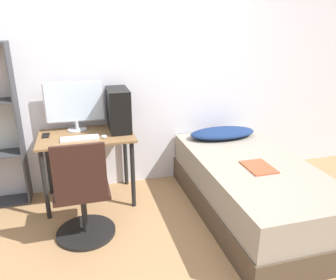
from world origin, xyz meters
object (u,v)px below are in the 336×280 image
office_chair (83,201)px  bed (251,188)px  keyboard (80,139)px  monitor (75,104)px  pc_tower (118,110)px

office_chair → bed: 1.60m
keyboard → bed: bearing=-19.6°
office_chair → bed: (1.60, -0.02, -0.09)m
office_chair → monitor: monitor is taller
bed → monitor: size_ratio=3.31×
office_chair → bed: size_ratio=0.48×
monitor → office_chair: bearing=-89.9°
monitor → keyboard: size_ratio=1.64×
pc_tower → bed: bearing=-32.9°
monitor → keyboard: 0.41m
bed → pc_tower: size_ratio=4.53×
bed → pc_tower: 1.55m
keyboard → pc_tower: size_ratio=0.84×
office_chair → pc_tower: 1.04m
office_chair → monitor: (-0.00, 0.85, 0.65)m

